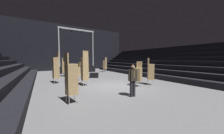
# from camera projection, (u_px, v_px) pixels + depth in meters

# --- Properties ---
(ground_plane) EXTENTS (22.00, 30.00, 0.10)m
(ground_plane) POSITION_uv_depth(u_px,v_px,m) (114.00, 87.00, 8.44)
(ground_plane) COLOR slate
(arena_end_wall) EXTENTS (22.00, 0.30, 8.00)m
(arena_end_wall) POSITION_uv_depth(u_px,v_px,m) (69.00, 48.00, 20.88)
(arena_end_wall) COLOR black
(arena_end_wall) RESTS_ON ground_plane
(bleacher_bank_right) EXTENTS (6.00, 24.00, 3.60)m
(bleacher_bank_right) POSITION_uv_depth(u_px,v_px,m) (167.00, 61.00, 13.37)
(bleacher_bank_right) COLOR black
(bleacher_bank_right) RESTS_ON ground_plane
(stage_riser) EXTENTS (5.28, 2.78, 6.22)m
(stage_riser) POSITION_uv_depth(u_px,v_px,m) (76.00, 68.00, 17.54)
(stage_riser) COLOR black
(stage_riser) RESTS_ON ground_plane
(man_with_tie) EXTENTS (0.57, 0.26, 1.70)m
(man_with_tie) POSITION_uv_depth(u_px,v_px,m) (133.00, 78.00, 5.96)
(man_with_tie) COLOR black
(man_with_tie) RESTS_ON ground_plane
(chair_stack_front_left) EXTENTS (0.49, 0.49, 1.71)m
(chair_stack_front_left) POSITION_uv_depth(u_px,v_px,m) (77.00, 71.00, 10.31)
(chair_stack_front_left) COLOR #B2B5BA
(chair_stack_front_left) RESTS_ON ground_plane
(chair_stack_front_right) EXTENTS (0.47, 0.47, 2.56)m
(chair_stack_front_right) POSITION_uv_depth(u_px,v_px,m) (85.00, 68.00, 8.46)
(chair_stack_front_right) COLOR #B2B5BA
(chair_stack_front_right) RESTS_ON ground_plane
(chair_stack_mid_left) EXTENTS (0.62, 0.62, 2.05)m
(chair_stack_mid_left) POSITION_uv_depth(u_px,v_px,m) (151.00, 71.00, 8.75)
(chair_stack_mid_left) COLOR #B2B5BA
(chair_stack_mid_left) RESTS_ON ground_plane
(chair_stack_mid_right) EXTENTS (0.56, 0.56, 2.14)m
(chair_stack_mid_right) POSITION_uv_depth(u_px,v_px,m) (65.00, 67.00, 13.01)
(chair_stack_mid_right) COLOR #B2B5BA
(chair_stack_mid_right) RESTS_ON ground_plane
(chair_stack_mid_centre) EXTENTS (0.58, 0.58, 1.79)m
(chair_stack_mid_centre) POSITION_uv_depth(u_px,v_px,m) (138.00, 74.00, 8.22)
(chair_stack_mid_centre) COLOR #B2B5BA
(chair_stack_mid_centre) RESTS_ON ground_plane
(chair_stack_rear_left) EXTENTS (0.51, 0.51, 2.56)m
(chair_stack_rear_left) POSITION_uv_depth(u_px,v_px,m) (56.00, 68.00, 9.22)
(chair_stack_rear_left) COLOR #B2B5BA
(chair_stack_rear_left) RESTS_ON ground_plane
(chair_stack_rear_right) EXTENTS (0.60, 0.60, 2.22)m
(chair_stack_rear_right) POSITION_uv_depth(u_px,v_px,m) (105.00, 65.00, 17.50)
(chair_stack_rear_right) COLOR #B2B5BA
(chair_stack_rear_right) RESTS_ON ground_plane
(chair_stack_rear_centre) EXTENTS (0.50, 0.50, 2.22)m
(chair_stack_rear_centre) POSITION_uv_depth(u_px,v_px,m) (71.00, 78.00, 5.06)
(chair_stack_rear_centre) COLOR #B2B5BA
(chair_stack_rear_centre) RESTS_ON ground_plane
(equipment_road_case) EXTENTS (1.08, 0.95, 0.50)m
(equipment_road_case) POSITION_uv_depth(u_px,v_px,m) (94.00, 75.00, 12.19)
(equipment_road_case) COLOR black
(equipment_road_case) RESTS_ON ground_plane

